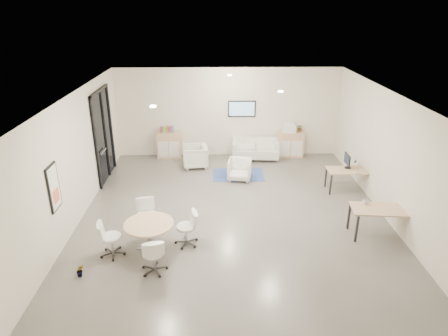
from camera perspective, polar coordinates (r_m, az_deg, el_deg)
name	(u,v)px	position (r m, az deg, el deg)	size (l,w,h in m)	color
room_shell	(233,157)	(10.18, 1.36, 1.53)	(9.60, 10.60, 4.80)	#54504C
glass_door	(103,133)	(13.05, -16.85, 4.85)	(0.09, 1.90, 2.85)	black
artwork	(54,188)	(9.40, -23.15, -2.60)	(0.05, 0.54, 1.04)	black
wall_tv	(242,109)	(14.42, 2.56, 8.45)	(0.98, 0.06, 0.58)	black
ceiling_spots	(225,89)	(10.54, 0.13, 11.20)	(3.14, 4.14, 0.03)	#FFEAC6
sideboard_left	(169,145)	(14.65, -7.85, 3.29)	(0.85, 0.44, 0.96)	tan
sideboard_right	(290,144)	(14.80, 9.39, 3.38)	(0.95, 0.46, 0.95)	tan
books	(167,129)	(14.48, -8.14, 5.49)	(0.49, 0.14, 0.22)	red
printer	(289,128)	(14.60, 9.24, 5.72)	(0.47, 0.39, 0.33)	white
loveseat	(255,149)	(14.51, 4.51, 2.65)	(1.71, 0.95, 0.62)	silver
blue_rug	(238,175)	(13.18, 2.02, -0.94)	(1.65, 1.10, 0.01)	navy
armchair_left	(195,155)	(13.72, -4.15, 1.84)	(0.81, 0.76, 0.84)	silver
armchair_right	(240,168)	(12.72, 2.24, -0.07)	(0.71, 0.67, 0.73)	silver
desk_rear	(349,172)	(12.42, 17.44, -0.54)	(1.30, 0.66, 0.67)	tan
desk_front	(381,211)	(10.28, 21.48, -5.78)	(1.44, 0.82, 0.72)	tan
monitor	(347,161)	(12.43, 17.21, 1.02)	(0.20, 0.50, 0.44)	black
round_table	(149,227)	(9.21, -10.67, -8.23)	(1.12, 1.12, 0.68)	tan
meeting_chairs	(150,234)	(9.31, -10.59, -9.22)	(2.33, 2.33, 0.82)	white
plant_cabinet	(300,129)	(14.68, 10.80, 5.52)	(0.25, 0.28, 0.22)	#3F7F3F
plant_floor	(81,274)	(9.04, -19.81, -14.02)	(0.16, 0.28, 0.13)	#3F7F3F
cup	(366,201)	(10.32, 19.60, -4.51)	(0.14, 0.11, 0.14)	white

